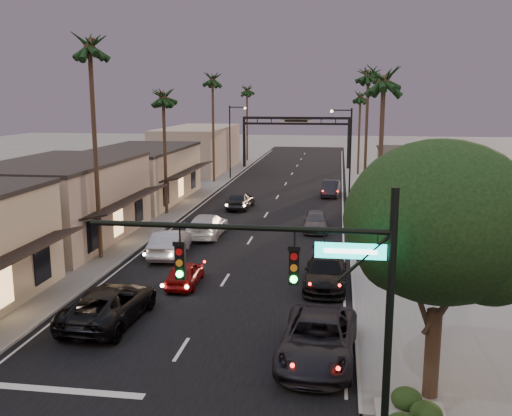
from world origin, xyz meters
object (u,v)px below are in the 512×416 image
(palm_lb, at_px, (89,40))
(palm_rb, at_px, (369,71))
(corner_tree, at_px, (443,228))
(palm_lc, at_px, (163,92))
(traffic_signal, at_px, (319,284))
(palm_ld, at_px, (212,76))
(palm_ra, at_px, (384,73))
(palm_far, at_px, (247,87))
(streetlight_right, at_px, (348,147))
(streetlight_left, at_px, (232,136))
(curbside_black, at_px, (326,272))
(arch, at_px, (296,129))
(palm_rc, at_px, (361,93))
(curbside_near, at_px, (318,339))
(oncoming_pickup, at_px, (110,304))
(oncoming_red, at_px, (185,273))
(oncoming_silver, at_px, (170,243))

(palm_lb, bearing_deg, palm_rb, 51.98)
(corner_tree, height_order, palm_lc, palm_lc)
(traffic_signal, relative_size, palm_ld, 0.60)
(palm_lc, relative_size, palm_ra, 0.92)
(palm_ra, xyz_separation_m, palm_far, (-16.90, 54.00, 0.00))
(streetlight_right, bearing_deg, streetlight_left, 136.79)
(palm_far, xyz_separation_m, curbside_black, (13.89, -59.26, -10.64))
(palm_ra, bearing_deg, traffic_signal, -98.28)
(arch, relative_size, palm_rc, 1.25)
(palm_ld, height_order, curbside_near, palm_ld)
(streetlight_left, relative_size, oncoming_pickup, 1.48)
(oncoming_red, bearing_deg, curbside_near, 131.21)
(streetlight_right, distance_m, oncoming_silver, 24.86)
(palm_ra, bearing_deg, curbside_black, -119.74)
(palm_rb, height_order, palm_far, palm_rb)
(palm_ra, xyz_separation_m, palm_rb, (0.00, 20.00, 0.97))
(arch, height_order, palm_rc, palm_rc)
(streetlight_right, xyz_separation_m, oncoming_red, (-8.91, -27.14, -4.66))
(streetlight_right, height_order, palm_lb, palm_lb)
(traffic_signal, xyz_separation_m, palm_ld, (-14.29, 51.00, 7.33))
(corner_tree, bearing_deg, traffic_signal, -137.69)
(arch, xyz_separation_m, palm_ld, (-8.60, -15.00, 6.88))
(curbside_black, bearing_deg, oncoming_red, -172.44)
(palm_lc, bearing_deg, oncoming_silver, -71.94)
(palm_lb, bearing_deg, oncoming_red, -32.07)
(palm_rb, distance_m, oncoming_pickup, 35.97)
(curbside_black, bearing_deg, corner_tree, -70.07)
(traffic_signal, bearing_deg, corner_tree, 42.31)
(arch, height_order, curbside_near, arch)
(palm_lc, xyz_separation_m, oncoming_silver, (4.12, -12.64, -9.61))
(streetlight_right, distance_m, palm_lc, 18.66)
(palm_far, bearing_deg, traffic_signal, -79.30)
(palm_lb, bearing_deg, traffic_signal, -51.56)
(palm_lc, relative_size, oncoming_pickup, 2.01)
(palm_ra, height_order, curbside_near, palm_ra)
(corner_tree, bearing_deg, palm_lc, 122.34)
(palm_lc, xyz_separation_m, curbside_near, (14.12, -26.10, -9.61))
(streetlight_right, xyz_separation_m, curbside_black, (-1.33, -26.26, -4.53))
(curbside_near, bearing_deg, streetlight_right, 91.07)
(corner_tree, relative_size, streetlight_left, 0.98)
(oncoming_pickup, relative_size, oncoming_silver, 1.17)
(palm_rc, xyz_separation_m, oncoming_pickup, (-12.60, -51.64, -9.62))
(corner_tree, bearing_deg, oncoming_red, 137.77)
(palm_ld, xyz_separation_m, oncoming_pickup, (4.60, -42.64, -11.57))
(palm_lc, bearing_deg, corner_tree, -57.66)
(corner_tree, bearing_deg, curbside_near, 148.23)
(palm_ld, bearing_deg, oncoming_silver, -82.58)
(corner_tree, distance_m, streetlight_right, 37.64)
(palm_rb, bearing_deg, palm_lc, -155.06)
(streetlight_left, distance_m, palm_lb, 36.93)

